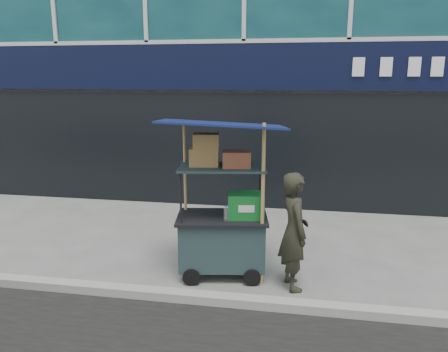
# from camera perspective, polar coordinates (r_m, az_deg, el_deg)

# --- Properties ---
(ground) EXTENTS (80.00, 80.00, 0.00)m
(ground) POSITION_cam_1_polar(r_m,az_deg,el_deg) (5.82, -2.85, -15.17)
(ground) COLOR #60605C
(ground) RESTS_ON ground
(curb) EXTENTS (80.00, 0.18, 0.12)m
(curb) POSITION_cam_1_polar(r_m,az_deg,el_deg) (5.62, -3.32, -15.57)
(curb) COLOR gray
(curb) RESTS_ON ground
(vendor_cart) EXTENTS (1.81, 1.40, 2.22)m
(vendor_cart) POSITION_cam_1_polar(r_m,az_deg,el_deg) (6.04, -0.09, -6.00)
(vendor_cart) COLOR #1B2B2F
(vendor_cart) RESTS_ON ground
(vendor_man) EXTENTS (0.54, 0.66, 1.56)m
(vendor_man) POSITION_cam_1_polar(r_m,az_deg,el_deg) (5.76, 9.12, -7.12)
(vendor_man) COLOR #27281D
(vendor_man) RESTS_ON ground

